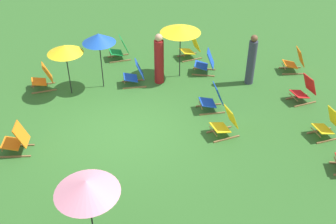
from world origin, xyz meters
name	(u,v)px	position (x,y,z in m)	size (l,w,h in m)	color
ground_plane	(125,130)	(0.00, 0.00, 0.00)	(40.00, 40.00, 0.00)	#2D6026
deckchair_1	(43,78)	(-2.51, -2.40, 0.37)	(0.61, 0.84, 0.83)	olive
deckchair_2	(206,63)	(-2.83, 2.84, 0.37)	(0.67, 0.86, 0.83)	olive
deckchair_3	(304,90)	(-0.78, 5.41, 0.37)	(0.64, 0.85, 0.83)	olive
deckchair_4	(329,125)	(0.94, 5.36, 0.37)	(0.61, 0.84, 0.83)	olive
deckchair_5	(17,140)	(0.55, -2.70, 0.37)	(0.53, 0.79, 0.83)	olive
deckchair_6	(213,99)	(-0.66, 2.59, 0.37)	(0.51, 0.78, 0.83)	olive
deckchair_7	(295,62)	(-2.55, 5.81, 0.37)	(0.54, 0.80, 0.83)	olive
deckchair_8	(226,123)	(0.53, 2.67, 0.37)	(0.64, 0.85, 0.83)	olive
deckchair_9	(191,48)	(-3.98, 2.54, 0.37)	(0.66, 0.86, 0.83)	olive
deckchair_10	(135,74)	(-2.37, 0.46, 0.37)	(0.50, 0.77, 0.83)	olive
deckchair_11	(120,49)	(-4.21, 0.04, 0.37)	(0.59, 0.83, 0.83)	olive
umbrella_0	(87,187)	(3.64, -0.73, 1.59)	(1.21, 1.21, 1.73)	black
umbrella_1	(180,29)	(-2.72, 1.94, 1.67)	(1.28, 1.28, 1.78)	black
umbrella_2	(65,49)	(-2.11, -1.55, 1.50)	(1.06, 1.06, 1.63)	black
umbrella_3	(99,38)	(-2.38, -0.57, 1.67)	(1.01, 1.01, 1.82)	black
person_0	(159,60)	(-2.44, 1.23, 0.80)	(0.41, 0.41, 1.68)	maroon
person_1	(251,61)	(-2.01, 4.09, 0.80)	(0.31, 0.31, 1.67)	#333847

